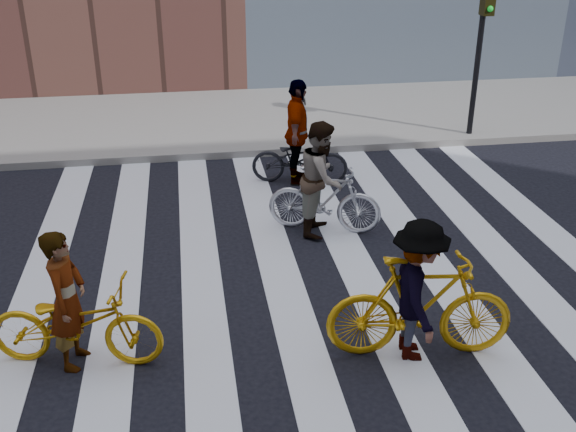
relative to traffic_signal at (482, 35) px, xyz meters
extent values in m
plane|color=black|center=(-4.40, -5.32, -2.28)|extent=(100.00, 100.00, 0.00)
cube|color=gray|center=(-4.40, 2.18, -2.20)|extent=(100.00, 5.00, 0.15)
cube|color=silver|center=(-8.25, -5.32, -2.27)|extent=(0.55, 10.00, 0.01)
cube|color=silver|center=(-7.15, -5.32, -2.27)|extent=(0.55, 10.00, 0.01)
cube|color=silver|center=(-6.05, -5.32, -2.27)|extent=(0.55, 10.00, 0.01)
cube|color=silver|center=(-4.95, -5.32, -2.27)|extent=(0.55, 10.00, 0.01)
cube|color=silver|center=(-3.85, -5.32, -2.27)|extent=(0.55, 10.00, 0.01)
cube|color=silver|center=(-2.75, -5.32, -2.27)|extent=(0.55, 10.00, 0.01)
cube|color=silver|center=(-1.65, -5.32, -2.27)|extent=(0.55, 10.00, 0.01)
cylinder|color=black|center=(0.00, 0.08, -0.68)|extent=(0.12, 0.12, 3.20)
sphere|color=#0CCC26|center=(0.00, -0.22, 0.54)|extent=(0.12, 0.12, 0.12)
imported|color=#D0930B|center=(-7.47, -6.72, -1.77)|extent=(2.04, 1.07, 1.02)
imported|color=silver|center=(-4.07, -3.85, -1.74)|extent=(1.84, 1.11, 1.07)
imported|color=orange|center=(-3.67, -7.18, -1.65)|extent=(2.16, 0.85, 1.26)
imported|color=black|center=(-4.10, -1.78, -1.82)|extent=(1.86, 1.00, 0.93)
imported|color=slate|center=(-7.52, -6.72, -1.46)|extent=(0.51, 0.67, 1.64)
imported|color=slate|center=(-4.12, -3.85, -1.38)|extent=(0.95, 1.06, 1.79)
imported|color=slate|center=(-3.72, -7.18, -1.44)|extent=(0.76, 1.16, 1.69)
imported|color=slate|center=(-4.15, -1.78, -1.31)|extent=(0.72, 1.21, 1.93)
camera|label=1|loc=(-6.13, -13.25, 2.44)|focal=42.00mm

